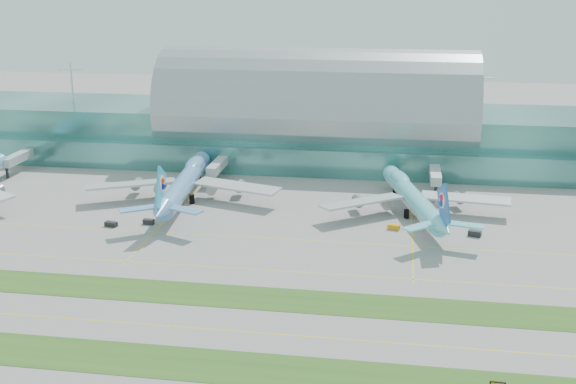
# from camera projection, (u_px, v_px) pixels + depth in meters

# --- Properties ---
(ground) EXTENTS (700.00, 700.00, 0.00)m
(ground) POSITION_uv_depth(u_px,v_px,m) (250.00, 302.00, 161.38)
(ground) COLOR gray
(ground) RESTS_ON ground
(terminal) EXTENTS (340.00, 69.10, 36.00)m
(terminal) POSITION_uv_depth(u_px,v_px,m) (317.00, 124.00, 278.84)
(terminal) COLOR #3D7A75
(terminal) RESTS_ON ground
(grass_strip_near) EXTENTS (420.00, 12.00, 0.08)m
(grass_strip_near) POSITION_uv_depth(u_px,v_px,m) (220.00, 366.00, 134.93)
(grass_strip_near) COLOR #2D591E
(grass_strip_near) RESTS_ON ground
(grass_strip_far) EXTENTS (420.00, 12.00, 0.08)m
(grass_strip_far) POSITION_uv_depth(u_px,v_px,m) (252.00, 298.00, 163.26)
(grass_strip_far) COLOR #2D591E
(grass_strip_far) RESTS_ON ground
(taxiline_b) EXTENTS (420.00, 0.35, 0.01)m
(taxiline_b) POSITION_uv_depth(u_px,v_px,m) (236.00, 331.00, 148.16)
(taxiline_b) COLOR yellow
(taxiline_b) RESTS_ON ground
(taxiline_c) EXTENTS (420.00, 0.35, 0.01)m
(taxiline_c) POSITION_uv_depth(u_px,v_px,m) (265.00, 270.00, 178.38)
(taxiline_c) COLOR yellow
(taxiline_c) RESTS_ON ground
(taxiline_d) EXTENTS (420.00, 0.35, 0.01)m
(taxiline_d) POSITION_uv_depth(u_px,v_px,m) (280.00, 239.00, 199.16)
(taxiline_d) COLOR yellow
(taxiline_d) RESTS_ON ground
(airliner_b) EXTENTS (63.21, 72.00, 19.81)m
(airliner_b) POSITION_uv_depth(u_px,v_px,m) (185.00, 181.00, 231.90)
(airliner_b) COLOR #629BD8
(airliner_b) RESTS_ON ground
(airliner_c) EXTENTS (56.93, 65.78, 18.39)m
(airliner_c) POSITION_uv_depth(u_px,v_px,m) (412.00, 196.00, 218.19)
(airliner_c) COLOR #65D2DF
(airliner_c) RESTS_ON ground
(gse_c) EXTENTS (3.84, 2.43, 1.39)m
(gse_c) POSITION_uv_depth(u_px,v_px,m) (111.00, 224.00, 208.64)
(gse_c) COLOR black
(gse_c) RESTS_ON ground
(gse_d) EXTENTS (3.25, 1.86, 1.48)m
(gse_d) POSITION_uv_depth(u_px,v_px,m) (149.00, 222.00, 210.58)
(gse_d) COLOR black
(gse_d) RESTS_ON ground
(gse_e) EXTENTS (3.71, 2.46, 1.44)m
(gse_e) POSITION_uv_depth(u_px,v_px,m) (394.00, 227.00, 206.30)
(gse_e) COLOR #CE8D0C
(gse_e) RESTS_ON ground
(gse_f) EXTENTS (3.92, 2.80, 1.64)m
(gse_f) POSITION_uv_depth(u_px,v_px,m) (475.00, 233.00, 200.95)
(gse_f) COLOR black
(gse_f) RESTS_ON ground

